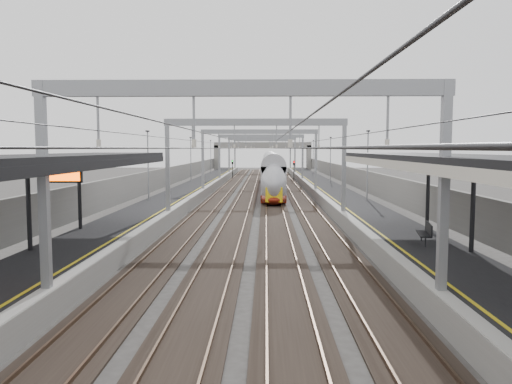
{
  "coord_description": "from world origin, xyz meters",
  "views": [
    {
      "loc": [
        0.74,
        -13.58,
        5.49
      ],
      "look_at": [
        0.0,
        24.04,
        2.2
      ],
      "focal_mm": 35.0,
      "sensor_mm": 36.0,
      "label": 1
    }
  ],
  "objects_px": {
    "overbridge": "(263,149)",
    "train": "(271,175)",
    "signal_green": "(232,166)",
    "bench": "(426,231)"
  },
  "relations": [
    {
      "from": "train",
      "to": "bench",
      "type": "distance_m",
      "value": 44.38
    },
    {
      "from": "signal_green",
      "to": "bench",
      "type": "bearing_deg",
      "value": -78.34
    },
    {
      "from": "overbridge",
      "to": "signal_green",
      "type": "distance_m",
      "value": 25.63
    },
    {
      "from": "train",
      "to": "bench",
      "type": "height_order",
      "value": "train"
    },
    {
      "from": "bench",
      "to": "signal_green",
      "type": "height_order",
      "value": "signal_green"
    },
    {
      "from": "bench",
      "to": "signal_green",
      "type": "bearing_deg",
      "value": 101.66
    },
    {
      "from": "overbridge",
      "to": "train",
      "type": "height_order",
      "value": "overbridge"
    },
    {
      "from": "train",
      "to": "signal_green",
      "type": "bearing_deg",
      "value": 107.31
    },
    {
      "from": "overbridge",
      "to": "train",
      "type": "relative_size",
      "value": 0.48
    },
    {
      "from": "train",
      "to": "bench",
      "type": "xyz_separation_m",
      "value": [
        6.79,
        -43.86,
        -0.35
      ]
    }
  ]
}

